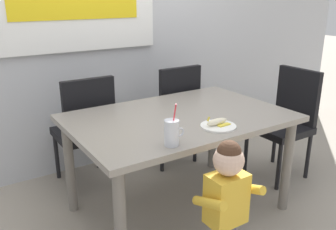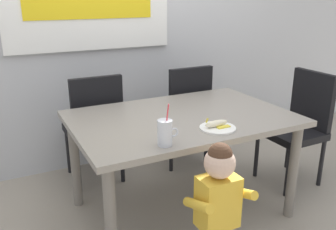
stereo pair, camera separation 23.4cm
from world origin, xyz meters
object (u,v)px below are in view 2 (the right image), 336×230
(milk_cup, at_px, (165,134))
(peeled_banana, at_px, (217,124))
(dining_table, at_px, (182,128))
(snack_plate, at_px, (218,128))
(dining_chair_left, at_px, (95,123))
(toddler_standing, at_px, (218,196))
(dining_chair_right, at_px, (184,110))
(dining_chair_far, at_px, (300,121))

(milk_cup, bearing_deg, peeled_banana, 12.86)
(dining_table, height_order, snack_plate, snack_plate)
(dining_chair_left, bearing_deg, toddler_standing, 101.58)
(dining_chair_left, bearing_deg, dining_chair_right, 179.12)
(dining_chair_far, relative_size, peeled_banana, 5.56)
(dining_chair_right, distance_m, snack_plate, 1.11)
(dining_table, height_order, dining_chair_right, dining_chair_right)
(peeled_banana, bearing_deg, milk_cup, -167.14)
(toddler_standing, relative_size, milk_cup, 3.34)
(dining_table, relative_size, snack_plate, 6.61)
(dining_chair_right, bearing_deg, dining_table, 59.36)
(snack_plate, xyz_separation_m, peeled_banana, (-0.00, 0.01, 0.03))
(dining_table, xyz_separation_m, peeled_banana, (0.08, -0.32, 0.12))
(dining_chair_right, height_order, dining_chair_far, same)
(dining_chair_right, bearing_deg, dining_chair_far, 134.67)
(dining_chair_left, bearing_deg, dining_table, 121.17)
(dining_table, distance_m, dining_chair_left, 0.85)
(toddler_standing, height_order, peeled_banana, peeled_banana)
(dining_table, bearing_deg, dining_chair_left, 121.17)
(dining_table, relative_size, dining_chair_right, 1.58)
(snack_plate, bearing_deg, toddler_standing, -122.52)
(dining_chair_right, relative_size, dining_chair_far, 1.00)
(dining_chair_far, bearing_deg, dining_chair_left, -115.27)
(milk_cup, bearing_deg, dining_table, 50.88)
(dining_chair_left, height_order, dining_chair_right, same)
(toddler_standing, xyz_separation_m, milk_cup, (-0.19, 0.27, 0.30))
(dining_table, distance_m, dining_chair_right, 0.83)
(dining_table, xyz_separation_m, snack_plate, (0.08, -0.33, 0.10))
(dining_chair_right, distance_m, milk_cup, 1.38)
(dining_chair_left, distance_m, snack_plate, 1.19)
(dining_table, height_order, peeled_banana, peeled_banana)
(dining_table, relative_size, dining_chair_far, 1.58)
(dining_table, bearing_deg, snack_plate, -76.92)
(dining_chair_left, height_order, milk_cup, milk_cup)
(dining_chair_right, bearing_deg, snack_plate, 71.78)
(dining_chair_left, distance_m, dining_chair_right, 0.85)
(dining_table, distance_m, toddler_standing, 0.71)
(dining_chair_right, xyz_separation_m, peeled_banana, (-0.34, -1.02, 0.25))
(dining_chair_left, bearing_deg, peeled_banana, 116.24)
(toddler_standing, bearing_deg, dining_table, 77.80)
(dining_chair_far, height_order, toddler_standing, dining_chair_far)
(dining_table, xyz_separation_m, milk_cup, (-0.33, -0.41, 0.16))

